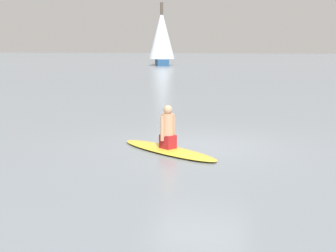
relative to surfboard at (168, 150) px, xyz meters
name	(u,v)px	position (x,y,z in m)	size (l,w,h in m)	color
ground_plane	(200,146)	(0.86, -0.61, -0.05)	(400.00, 400.00, 0.00)	gray
surfboard	(168,150)	(0.00, 0.00, 0.00)	(3.17, 0.75, 0.10)	gold
person_paddler	(168,129)	(0.00, 0.00, 0.52)	(0.43, 0.44, 1.05)	#A51E23
sailboat_far_left	(162,36)	(52.74, 17.11, 4.05)	(5.43, 4.80, 8.77)	navy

